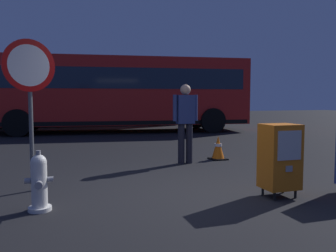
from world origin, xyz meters
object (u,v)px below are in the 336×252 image
(pedestrian, at_px, (185,119))
(traffic_cone, at_px, (218,148))
(stop_sign, at_px, (30,83))
(bus_near, at_px, (118,91))
(fire_hydrant, at_px, (39,183))
(bus_far, at_px, (79,92))
(newspaper_box_secondary, at_px, (280,156))

(pedestrian, xyz_separation_m, traffic_cone, (0.88, 0.22, -0.69))
(pedestrian, height_order, traffic_cone, pedestrian)
(stop_sign, bearing_deg, traffic_cone, 22.66)
(traffic_cone, xyz_separation_m, bus_near, (-1.01, 7.22, 1.45))
(fire_hydrant, xyz_separation_m, bus_near, (2.67, 9.81, 1.36))
(bus_far, bearing_deg, newspaper_box_secondary, -81.09)
(newspaper_box_secondary, relative_size, stop_sign, 0.46)
(fire_hydrant, height_order, pedestrian, pedestrian)
(pedestrian, relative_size, bus_far, 0.16)
(fire_hydrant, height_order, traffic_cone, fire_hydrant)
(stop_sign, distance_m, bus_near, 9.25)
(fire_hydrant, relative_size, traffic_cone, 1.41)
(pedestrian, height_order, bus_near, bus_near)
(stop_sign, height_order, bus_far, bus_far)
(fire_hydrant, height_order, newspaper_box_secondary, newspaper_box_secondary)
(newspaper_box_secondary, bearing_deg, pedestrian, 97.55)
(pedestrian, relative_size, traffic_cone, 3.15)
(fire_hydrant, xyz_separation_m, bus_far, (1.36, 13.79, 1.36))
(fire_hydrant, xyz_separation_m, traffic_cone, (3.68, 2.59, -0.09))
(traffic_cone, relative_size, bus_far, 0.05)
(pedestrian, distance_m, bus_near, 7.48)
(pedestrian, bearing_deg, traffic_cone, 14.21)
(bus_far, bearing_deg, stop_sign, -95.04)
(pedestrian, relative_size, bus_near, 0.16)
(fire_hydrant, relative_size, stop_sign, 0.33)
(pedestrian, bearing_deg, fire_hydrant, -139.84)
(stop_sign, bearing_deg, bus_far, 83.30)
(traffic_cone, height_order, bus_near, bus_near)
(bus_near, bearing_deg, newspaper_box_secondary, -80.13)
(fire_hydrant, distance_m, pedestrian, 3.72)
(newspaper_box_secondary, bearing_deg, bus_near, 92.78)
(bus_far, bearing_deg, fire_hydrant, -93.99)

